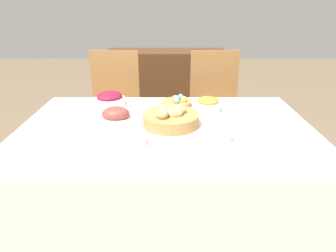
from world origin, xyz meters
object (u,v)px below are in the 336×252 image
at_px(beet_salad_bowl, 110,99).
at_px(knife, 214,158).
at_px(sideboard, 166,88).
at_px(fork, 151,158).
at_px(spoon, 220,158).
at_px(bread_basket, 171,118).
at_px(butter_dish, 136,141).
at_px(egg_basket, 177,103).
at_px(chair_far_left, 114,107).
at_px(dinner_plate, 182,158).
at_px(chair_far_right, 216,107).
at_px(ham_platter, 116,115).
at_px(drinking_cup, 224,135).
at_px(carrot_bowl, 208,104).

xyz_separation_m(beet_salad_bowl, knife, (0.59, -0.73, -0.04)).
bearing_deg(knife, sideboard, 92.43).
height_order(fork, spoon, same).
xyz_separation_m(bread_basket, butter_dish, (-0.17, -0.24, -0.03)).
bearing_deg(egg_basket, chair_far_left, 134.31).
distance_m(dinner_plate, knife, 0.14).
relative_size(dinner_plate, fork, 1.39).
relative_size(chair_far_right, ham_platter, 3.84).
bearing_deg(fork, drinking_cup, 22.30).
relative_size(carrot_bowl, knife, 0.95).
bearing_deg(beet_salad_bowl, spoon, -49.43).
height_order(chair_far_left, beet_salad_bowl, chair_far_left).
bearing_deg(dinner_plate, drinking_cup, 38.69).
xyz_separation_m(fork, knife, (0.28, 0.00, 0.00)).
bearing_deg(ham_platter, chair_far_left, 101.53).
bearing_deg(fork, carrot_bowl, 58.58).
bearing_deg(chair_far_right, chair_far_left, 175.29).
xyz_separation_m(chair_far_right, bread_basket, (-0.39, -0.87, 0.24)).
relative_size(sideboard, fork, 7.98).
relative_size(ham_platter, dinner_plate, 1.11).
distance_m(beet_salad_bowl, knife, 0.94).
relative_size(bread_basket, knife, 1.90).
xyz_separation_m(sideboard, dinner_plate, (0.09, -2.19, 0.30)).
xyz_separation_m(chair_far_right, fork, (-0.49, -1.25, 0.20)).
xyz_separation_m(sideboard, beet_salad_bowl, (-0.37, -1.46, 0.34)).
bearing_deg(carrot_bowl, sideboard, 99.95).
relative_size(sideboard, carrot_bowl, 8.42).
height_order(chair_far_right, butter_dish, chair_far_right).
distance_m(sideboard, fork, 2.21).
height_order(beet_salad_bowl, knife, beet_salad_bowl).
relative_size(sideboard, dinner_plate, 5.76).
relative_size(beet_salad_bowl, spoon, 1.20).
bearing_deg(bread_basket, sideboard, 91.27).
bearing_deg(beet_salad_bowl, chair_far_left, 98.50).
bearing_deg(carrot_bowl, bread_basket, -135.24).
relative_size(egg_basket, ham_platter, 0.76).
bearing_deg(egg_basket, chair_far_right, 56.93).
bearing_deg(knife, drinking_cup, 63.35).
height_order(bread_basket, beet_salad_bowl, bread_basket).
distance_m(sideboard, knife, 2.22).
distance_m(chair_far_right, beet_salad_bowl, 0.99).
height_order(egg_basket, drinking_cup, egg_basket).
xyz_separation_m(chair_far_right, chair_far_left, (-0.88, 0.00, 0.00)).
relative_size(beet_salad_bowl, butter_dish, 1.95).
xyz_separation_m(chair_far_right, drinking_cup, (-0.13, -1.08, 0.23)).
bearing_deg(carrot_bowl, ham_platter, -166.13).
distance_m(bread_basket, ham_platter, 0.34).
xyz_separation_m(egg_basket, butter_dish, (-0.22, -0.56, -0.01)).
relative_size(egg_basket, drinking_cup, 2.63).
distance_m(chair_far_right, knife, 1.29).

